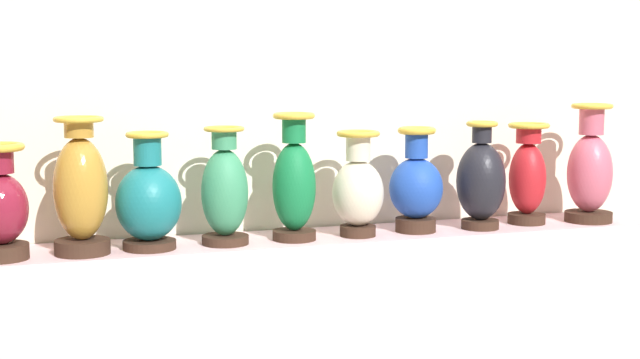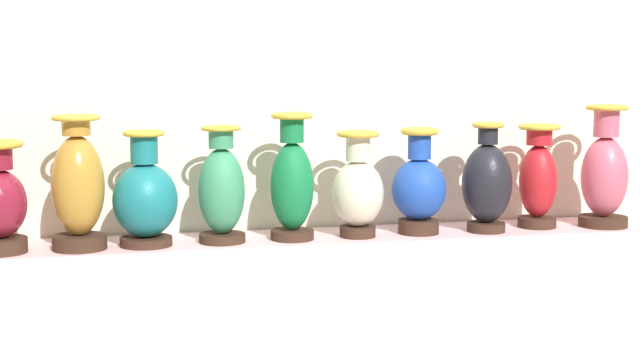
# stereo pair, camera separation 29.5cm
# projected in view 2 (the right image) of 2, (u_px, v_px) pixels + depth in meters

# --- Properties ---
(back_wall) EXTENTS (3.66, 0.14, 3.15)m
(back_wall) POSITION_uv_depth(u_px,v_px,m) (304.00, 30.00, 3.09)
(back_wall) COLOR beige
(back_wall) RESTS_ON ground_plane
(vase_ochre) EXTENTS (0.16, 0.16, 0.39)m
(vase_ochre) POSITION_uv_depth(u_px,v_px,m) (78.00, 188.00, 2.74)
(vase_ochre) COLOR #382319
(vase_ochre) RESTS_ON display_shelf
(vase_teal) EXTENTS (0.19, 0.19, 0.34)m
(vase_teal) POSITION_uv_depth(u_px,v_px,m) (145.00, 198.00, 2.79)
(vase_teal) COLOR #382319
(vase_teal) RESTS_ON display_shelf
(vase_jade) EXTENTS (0.14, 0.14, 0.35)m
(vase_jade) POSITION_uv_depth(u_px,v_px,m) (222.00, 190.00, 2.85)
(vase_jade) COLOR #382319
(vase_jade) RESTS_ON display_shelf
(vase_emerald) EXTENTS (0.13, 0.13, 0.39)m
(vase_emerald) POSITION_uv_depth(u_px,v_px,m) (292.00, 183.00, 2.89)
(vase_emerald) COLOR #382319
(vase_emerald) RESTS_ON display_shelf
(vase_ivory) EXTENTS (0.16, 0.16, 0.33)m
(vase_ivory) POSITION_uv_depth(u_px,v_px,m) (358.00, 190.00, 2.94)
(vase_ivory) COLOR #382319
(vase_ivory) RESTS_ON display_shelf
(vase_sapphire) EXTENTS (0.17, 0.17, 0.33)m
(vase_sapphire) POSITION_uv_depth(u_px,v_px,m) (419.00, 188.00, 3.00)
(vase_sapphire) COLOR #382319
(vase_sapphire) RESTS_ON display_shelf
(vase_onyx) EXTENTS (0.16, 0.16, 0.35)m
(vase_onyx) POSITION_uv_depth(u_px,v_px,m) (487.00, 183.00, 3.03)
(vase_onyx) COLOR #382319
(vase_onyx) RESTS_ON display_shelf
(vase_crimson) EXTENTS (0.14, 0.14, 0.34)m
(vase_crimson) POSITION_uv_depth(u_px,v_px,m) (538.00, 178.00, 3.11)
(vase_crimson) COLOR #382319
(vase_crimson) RESTS_ON display_shelf
(vase_rose) EXTENTS (0.16, 0.16, 0.40)m
(vase_rose) POSITION_uv_depth(u_px,v_px,m) (605.00, 174.00, 3.12)
(vase_rose) COLOR #382319
(vase_rose) RESTS_ON display_shelf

